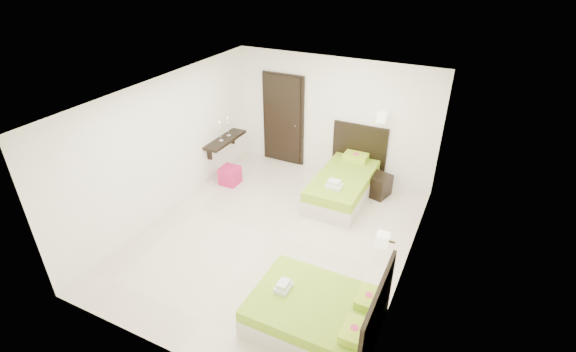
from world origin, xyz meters
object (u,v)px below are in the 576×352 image
at_px(bed_single, 344,183).
at_px(bed_double, 320,313).
at_px(ottoman, 230,175).
at_px(nightstand, 377,185).

relative_size(bed_single, bed_double, 1.18).
distance_m(bed_single, bed_double, 3.46).
bearing_deg(ottoman, nightstand, 17.77).
bearing_deg(bed_double, ottoman, 139.57).
distance_m(nightstand, ottoman, 3.13).
relative_size(bed_single, nightstand, 3.94).
relative_size(nightstand, ottoman, 1.32).
bearing_deg(bed_double, bed_single, 103.99).
bearing_deg(bed_single, bed_double, -76.01).
relative_size(bed_single, ottoman, 5.22).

